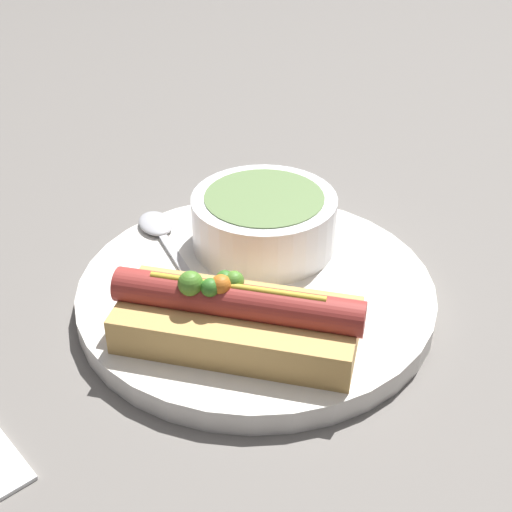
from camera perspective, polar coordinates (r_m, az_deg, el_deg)
name	(u,v)px	position (r m, az deg, el deg)	size (l,w,h in m)	color
ground_plane	(256,302)	(0.58, 0.00, -3.74)	(4.00, 4.00, 0.00)	slate
dinner_plate	(256,293)	(0.57, 0.00, -2.99)	(0.28, 0.28, 0.02)	white
hot_dog	(236,318)	(0.50, -1.57, -4.95)	(0.18, 0.10, 0.06)	tan
soup_bowl	(264,219)	(0.60, 0.65, 3.01)	(0.12, 0.12, 0.05)	white
spoon	(161,233)	(0.63, -7.57, 1.84)	(0.13, 0.11, 0.01)	#B7B7BC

